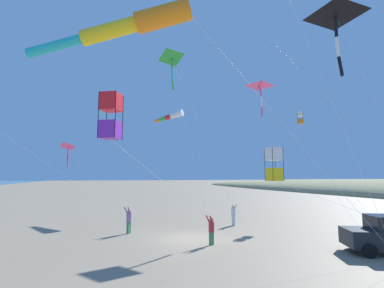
% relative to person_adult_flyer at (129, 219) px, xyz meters
% --- Properties ---
extents(ground_plane, '(600.00, 600.00, 0.00)m').
position_rel_person_adult_flyer_xyz_m(ground_plane, '(3.37, -2.80, -0.97)').
color(ground_plane, gray).
extents(person_adult_flyer, '(0.63, 0.63, 1.77)m').
position_rel_person_adult_flyer_xyz_m(person_adult_flyer, '(0.00, 0.00, 0.00)').
color(person_adult_flyer, '#3D7F51').
rests_on(person_adult_flyer, ground_plane).
extents(person_child_green_jacket, '(0.39, 0.50, 1.73)m').
position_rel_person_adult_flyer_xyz_m(person_child_green_jacket, '(8.09, 0.52, -0.02)').
color(person_child_green_jacket, silver).
rests_on(person_child_green_jacket, ground_plane).
extents(person_child_grey_jacket, '(0.58, 0.52, 1.63)m').
position_rel_person_adult_flyer_xyz_m(person_child_grey_jacket, '(3.94, -4.80, -0.08)').
color(person_child_grey_jacket, '#3D7F51').
rests_on(person_child_grey_jacket, ground_plane).
extents(kite_windsock_red_high_left, '(14.91, 2.94, 10.32)m').
position_rel_person_adult_flyer_xyz_m(kite_windsock_red_high_left, '(-1.25, -9.84, 8.38)').
color(kite_windsock_red_high_left, orange).
rests_on(kite_windsock_red_high_left, ground_plane).
extents(kite_delta_rainbow_low_near, '(7.84, 2.41, 11.88)m').
position_rel_person_adult_flyer_xyz_m(kite_delta_rainbow_low_near, '(8.19, -10.09, 10.41)').
color(kite_delta_rainbow_low_near, black).
rests_on(kite_delta_rainbow_low_near, ground_plane).
extents(kite_delta_long_streamer_left, '(3.52, 8.03, 11.56)m').
position_rel_person_adult_flyer_xyz_m(kite_delta_long_streamer_left, '(10.36, -0.12, 10.25)').
color(kite_delta_long_streamer_left, '#EF4C93').
rests_on(kite_delta_long_streamer_left, ground_plane).
extents(kite_box_long_streamer_right, '(1.35, 8.98, 10.10)m').
position_rel_person_adult_flyer_xyz_m(kite_box_long_streamer_right, '(16.59, 2.54, 8.51)').
color(kite_box_long_streamer_right, white).
rests_on(kite_box_long_streamer_right, ground_plane).
extents(kite_box_yellow_midlevel, '(10.82, 1.59, 5.11)m').
position_rel_person_adult_flyer_xyz_m(kite_box_yellow_midlevel, '(5.45, -8.70, 3.37)').
color(kite_box_yellow_midlevel, white).
rests_on(kite_box_yellow_midlevel, ground_plane).
extents(kite_windsock_checkered_midright, '(3.05, 8.87, 11.10)m').
position_rel_person_adult_flyer_xyz_m(kite_windsock_checkered_midright, '(5.85, 10.42, 9.54)').
color(kite_windsock_checkered_midright, white).
rests_on(kite_windsock_checkered_midright, ground_plane).
extents(kite_delta_white_trailing, '(7.40, 2.24, 14.37)m').
position_rel_person_adult_flyer_xyz_m(kite_delta_white_trailing, '(3.65, 2.76, 12.78)').
color(kite_delta_white_trailing, green).
rests_on(kite_delta_white_trailing, ground_plane).
extents(kite_delta_green_low_center, '(5.51, 9.76, 6.95)m').
position_rel_person_adult_flyer_xyz_m(kite_delta_green_low_center, '(-4.54, 8.73, 5.56)').
color(kite_delta_green_low_center, '#EF4C93').
rests_on(kite_delta_green_low_center, ground_plane).
extents(kite_box_striped_overhead, '(7.98, 6.75, 6.16)m').
position_rel_person_adult_flyer_xyz_m(kite_box_striped_overhead, '(-2.07, -11.58, 4.52)').
color(kite_box_striped_overhead, red).
rests_on(kite_box_striped_overhead, ground_plane).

